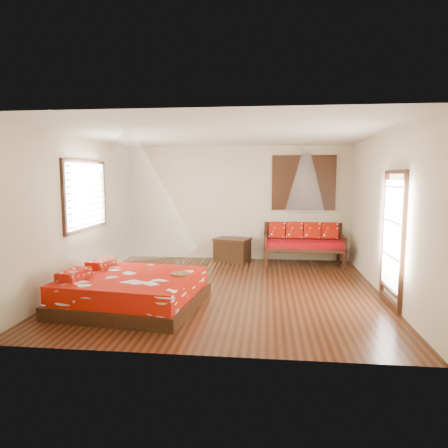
# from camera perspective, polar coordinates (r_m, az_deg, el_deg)

# --- Properties ---
(room) EXTENTS (5.54, 5.54, 2.84)m
(room) POSITION_cam_1_polar(r_m,az_deg,el_deg) (7.16, 0.30, 1.55)
(room) COLOR black
(room) RESTS_ON ground
(bed) EXTENTS (2.29, 2.12, 0.64)m
(bed) POSITION_cam_1_polar(r_m,az_deg,el_deg) (6.60, -13.10, -9.27)
(bed) COLOR black
(bed) RESTS_ON floor
(daybed) EXTENTS (1.87, 0.83, 0.96)m
(daybed) POSITION_cam_1_polar(r_m,az_deg,el_deg) (9.65, 11.29, -2.46)
(daybed) COLOR black
(daybed) RESTS_ON floor
(storage_chest) EXTENTS (0.96, 0.81, 0.56)m
(storage_chest) POSITION_cam_1_polar(r_m,az_deg,el_deg) (9.75, 1.20, -3.65)
(storage_chest) COLOR black
(storage_chest) RESTS_ON floor
(shutter_panel) EXTENTS (1.52, 0.06, 1.32)m
(shutter_panel) POSITION_cam_1_polar(r_m,az_deg,el_deg) (9.85, 11.31, 5.79)
(shutter_panel) COLOR black
(shutter_panel) RESTS_ON wall_back
(window_left) EXTENTS (0.10, 1.74, 1.34)m
(window_left) POSITION_cam_1_polar(r_m,az_deg,el_deg) (8.08, -19.08, 3.91)
(window_left) COLOR black
(window_left) RESTS_ON wall_left
(glazed_door) EXTENTS (0.08, 1.02, 2.16)m
(glazed_door) POSITION_cam_1_polar(r_m,az_deg,el_deg) (6.86, 22.93, -2.02)
(glazed_door) COLOR black
(glazed_door) RESTS_ON floor
(wine_tray) EXTENTS (0.30, 0.30, 0.24)m
(wine_tray) POSITION_cam_1_polar(r_m,az_deg,el_deg) (6.42, -6.22, -6.68)
(wine_tray) COLOR brown
(wine_tray) RESTS_ON bed
(mosquito_net_main) EXTENTS (2.05, 2.05, 1.80)m
(mosquito_net_main) POSITION_cam_1_polar(r_m,az_deg,el_deg) (6.34, -13.34, 4.74)
(mosquito_net_main) COLOR white
(mosquito_net_main) RESTS_ON ceiling
(mosquito_net_daybed) EXTENTS (0.91, 0.91, 1.50)m
(mosquito_net_daybed) POSITION_cam_1_polar(r_m,az_deg,el_deg) (9.39, 11.57, 6.35)
(mosquito_net_daybed) COLOR white
(mosquito_net_daybed) RESTS_ON ceiling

